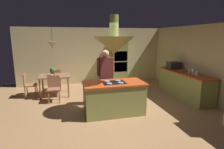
{
  "coord_description": "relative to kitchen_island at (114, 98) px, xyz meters",
  "views": [
    {
      "loc": [
        -1.25,
        -4.9,
        2.14
      ],
      "look_at": [
        0.1,
        0.4,
        1.0
      ],
      "focal_mm": 28.97,
      "sensor_mm": 36.0,
      "label": 1
    }
  ],
  "objects": [
    {
      "name": "chair_by_back_wall",
      "position": [
        -1.7,
        2.76,
        0.05
      ],
      "size": [
        0.4,
        0.4,
        0.87
      ],
      "rotation": [
        0.0,
        0.0,
        3.14
      ],
      "color": "#9F6748",
      "rests_on": "ground"
    },
    {
      "name": "kitchen_island",
      "position": [
        0.0,
        0.0,
        0.0
      ],
      "size": [
        1.7,
        0.89,
        0.92
      ],
      "color": "#8C934C",
      "rests_on": "ground"
    },
    {
      "name": "dining_table",
      "position": [
        -1.7,
        2.1,
        0.2
      ],
      "size": [
        1.07,
        0.88,
        0.76
      ],
      "color": "#9F6748",
      "rests_on": "ground"
    },
    {
      "name": "oven_tower",
      "position": [
        1.1,
        3.24,
        0.58
      ],
      "size": [
        0.66,
        0.62,
        2.07
      ],
      "color": "#8C934C",
      "rests_on": "ground"
    },
    {
      "name": "potted_plant_on_table",
      "position": [
        -1.74,
        2.05,
        0.47
      ],
      "size": [
        0.2,
        0.2,
        0.3
      ],
      "color": "#99382D",
      "rests_on": "dining_table"
    },
    {
      "name": "wall_right",
      "position": [
        3.25,
        0.6,
        0.82
      ],
      "size": [
        0.1,
        7.2,
        2.55
      ],
      "primitive_type": "cube",
      "color": "beige",
      "rests_on": "ground"
    },
    {
      "name": "person_at_island",
      "position": [
        -0.08,
        0.71,
        0.56
      ],
      "size": [
        0.53,
        0.23,
        1.75
      ],
      "color": "tan",
      "rests_on": "ground"
    },
    {
      "name": "pendant_light_over_table",
      "position": [
        -1.7,
        2.1,
        1.41
      ],
      "size": [
        0.32,
        0.32,
        0.82
      ],
      "color": "beige"
    },
    {
      "name": "ground",
      "position": [
        0.0,
        0.2,
        -0.45
      ],
      "size": [
        8.16,
        8.16,
        0.0
      ],
      "primitive_type": "plane",
      "color": "#AD7F51"
    },
    {
      "name": "counter_run_right",
      "position": [
        2.84,
        0.8,
        0.0
      ],
      "size": [
        0.73,
        2.49,
        0.9
      ],
      "color": "#8C934C",
      "rests_on": "ground"
    },
    {
      "name": "microwave_on_counter",
      "position": [
        2.84,
        1.53,
        0.59
      ],
      "size": [
        0.46,
        0.36,
        0.28
      ],
      "primitive_type": "cube",
      "color": "#232326",
      "rests_on": "counter_run_right"
    },
    {
      "name": "cup_on_table",
      "position": [
        -1.76,
        1.88,
        0.35
      ],
      "size": [
        0.07,
        0.07,
        0.09
      ],
      "primitive_type": "cylinder",
      "color": "white",
      "rests_on": "dining_table"
    },
    {
      "name": "canister_tea",
      "position": [
        2.84,
        0.55,
        0.54
      ],
      "size": [
        0.1,
        0.1,
        0.19
      ],
      "primitive_type": "cylinder",
      "color": "#E0B78C",
      "rests_on": "counter_run_right"
    },
    {
      "name": "canister_sugar",
      "position": [
        2.84,
        0.37,
        0.55
      ],
      "size": [
        0.11,
        0.11,
        0.21
      ],
      "primitive_type": "cylinder",
      "color": "silver",
      "rests_on": "counter_run_right"
    },
    {
      "name": "range_hood",
      "position": [
        0.0,
        0.0,
        1.5
      ],
      "size": [
        1.1,
        1.1,
        1.0
      ],
      "color": "#8C934C"
    },
    {
      "name": "canister_flour",
      "position": [
        2.84,
        0.19,
        0.52
      ],
      "size": [
        0.11,
        0.11,
        0.15
      ],
      "primitive_type": "cylinder",
      "color": "silver",
      "rests_on": "counter_run_right"
    },
    {
      "name": "wall_back",
      "position": [
        0.0,
        3.65,
        0.82
      ],
      "size": [
        6.8,
        0.1,
        2.55
      ],
      "primitive_type": "cube",
      "color": "beige",
      "rests_on": "ground"
    },
    {
      "name": "chair_at_corner",
      "position": [
        -2.62,
        2.1,
        0.05
      ],
      "size": [
        0.4,
        0.4,
        0.87
      ],
      "rotation": [
        0.0,
        0.0,
        1.57
      ],
      "color": "#9F6748",
      "rests_on": "ground"
    },
    {
      "name": "chair_facing_island",
      "position": [
        -1.7,
        1.44,
        0.05
      ],
      "size": [
        0.4,
        0.4,
        0.87
      ],
      "color": "#9F6748",
      "rests_on": "ground"
    }
  ]
}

